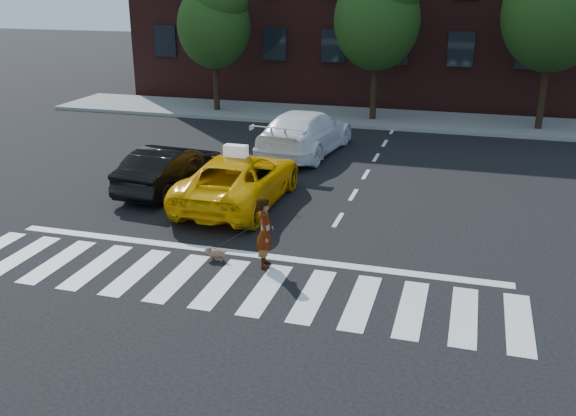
{
  "coord_description": "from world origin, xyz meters",
  "views": [
    {
      "loc": [
        4.78,
        -11.37,
        6.12
      ],
      "look_at": [
        0.9,
        2.01,
        1.1
      ],
      "focal_mm": 40.0,
      "sensor_mm": 36.0,
      "label": 1
    }
  ],
  "objects": [
    {
      "name": "taxi_sign",
      "position": [
        -1.4,
        4.75,
        1.61
      ],
      "size": [
        0.65,
        0.29,
        0.32
      ],
      "primitive_type": "cube",
      "rotation": [
        0.0,
        0.0,
        3.13
      ],
      "color": "white",
      "rests_on": "taxi"
    },
    {
      "name": "dog",
      "position": [
        -0.57,
        1.08,
        0.18
      ],
      "size": [
        0.55,
        0.21,
        0.32
      ],
      "rotation": [
        0.0,
        0.0,
        0.01
      ],
      "color": "brown",
      "rests_on": "ground"
    },
    {
      "name": "taxi",
      "position": [
        -1.4,
        4.95,
        0.72
      ],
      "size": [
        2.45,
        5.23,
        1.45
      ],
      "primitive_type": "imported",
      "rotation": [
        0.0,
        0.0,
        3.13
      ],
      "color": "#EDAD05",
      "rests_on": "ground"
    },
    {
      "name": "tree_left",
      "position": [
        -6.97,
        17.0,
        4.44
      ],
      "size": [
        3.39,
        3.38,
        6.5
      ],
      "color": "black",
      "rests_on": "ground"
    },
    {
      "name": "woman",
      "position": [
        0.63,
        1.1,
        0.81
      ],
      "size": [
        0.51,
        0.66,
        1.62
      ],
      "primitive_type": "imported",
      "rotation": [
        0.0,
        0.0,
        1.8
      ],
      "color": "#999999",
      "rests_on": "ground"
    },
    {
      "name": "sidewalk_far",
      "position": [
        0.0,
        17.5,
        0.07
      ],
      "size": [
        30.0,
        4.0,
        0.15
      ],
      "primitive_type": "cube",
      "color": "slate",
      "rests_on": "ground"
    },
    {
      "name": "stop_line",
      "position": [
        0.0,
        1.6,
        0.01
      ],
      "size": [
        12.0,
        0.3,
        0.01
      ],
      "primitive_type": "cube",
      "color": "silver",
      "rests_on": "ground"
    },
    {
      "name": "white_suv",
      "position": [
        -1.0,
        10.81,
        0.8
      ],
      "size": [
        2.81,
        5.73,
        1.6
      ],
      "primitive_type": "imported",
      "rotation": [
        0.0,
        0.0,
        3.04
      ],
      "color": "white",
      "rests_on": "ground"
    },
    {
      "name": "tree_right",
      "position": [
        7.53,
        17.0,
        5.26
      ],
      "size": [
        4.0,
        4.0,
        7.7
      ],
      "color": "black",
      "rests_on": "ground"
    },
    {
      "name": "crosswalk",
      "position": [
        0.0,
        0.0,
        0.01
      ],
      "size": [
        13.0,
        2.4,
        0.01
      ],
      "primitive_type": "cube",
      "color": "silver",
      "rests_on": "ground"
    },
    {
      "name": "tree_mid",
      "position": [
        0.53,
        17.0,
        4.85
      ],
      "size": [
        3.69,
        3.69,
        7.1
      ],
      "color": "black",
      "rests_on": "ground"
    },
    {
      "name": "ground",
      "position": [
        0.0,
        0.0,
        0.0
      ],
      "size": [
        120.0,
        120.0,
        0.0
      ],
      "primitive_type": "plane",
      "color": "black",
      "rests_on": "ground"
    },
    {
      "name": "black_sedan",
      "position": [
        -3.85,
        5.53,
        0.69
      ],
      "size": [
        1.82,
        4.28,
        1.37
      ],
      "primitive_type": "imported",
      "rotation": [
        0.0,
        0.0,
        3.05
      ],
      "color": "black",
      "rests_on": "ground"
    }
  ]
}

